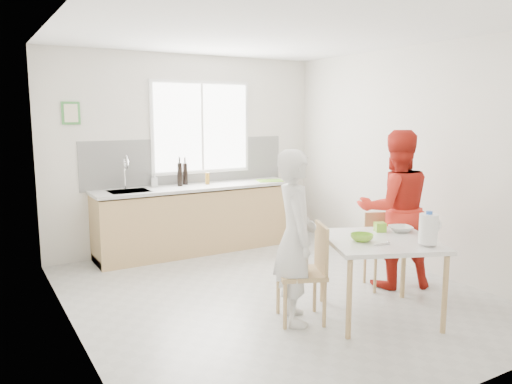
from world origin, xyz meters
TOP-DOWN VIEW (x-y plane):
  - ground at (0.00, 0.00)m, footprint 4.50×4.50m
  - room_shell at (0.00, 0.00)m, footprint 4.50×4.50m
  - window at (0.20, 2.23)m, footprint 1.50×0.06m
  - backsplash at (0.00, 2.24)m, footprint 3.00×0.02m
  - picture_frame at (-1.55, 2.23)m, footprint 0.22×0.03m
  - kitchen_counter at (-0.00, 1.95)m, footprint 2.84×0.64m
  - dining_table at (0.54, -0.99)m, footprint 1.28×1.28m
  - chair_left at (-0.09, -0.73)m, footprint 0.55×0.55m
  - chair_far at (1.18, -0.38)m, footprint 0.49×0.49m
  - person_white at (-0.20, -0.68)m, footprint 0.58×0.68m
  - person_red at (1.29, -0.43)m, footprint 1.03×0.93m
  - bowl_green at (0.34, -0.96)m, footprint 0.27×0.27m
  - bowl_white at (0.91, -0.88)m, footprint 0.29×0.29m
  - milk_jug at (0.73, -1.38)m, footprint 0.22×0.16m
  - green_box at (0.74, -0.77)m, footprint 0.13×0.13m
  - spoon at (0.38, -1.16)m, footprint 0.16×0.02m
  - cutting_board at (1.10, 1.83)m, footprint 0.41×0.34m
  - wine_bottle_a at (-0.22, 2.03)m, footprint 0.07×0.07m
  - wine_bottle_b at (-0.10, 2.13)m, footprint 0.07×0.07m
  - jar_amber at (0.17, 2.00)m, footprint 0.06×0.06m
  - soap_bottle at (-0.54, 2.14)m, footprint 0.10×0.11m

SIDE VIEW (x-z plane):
  - ground at x=0.00m, z-range 0.00..0.00m
  - kitchen_counter at x=0.00m, z-range -0.27..1.10m
  - chair_far at x=1.18m, z-range 0.04..0.85m
  - chair_left at x=-0.09m, z-range 0.05..0.95m
  - dining_table at x=0.54m, z-range 0.30..1.05m
  - spoon at x=0.38m, z-range 0.75..0.76m
  - bowl_white at x=0.91m, z-range 0.75..0.80m
  - bowl_green at x=0.34m, z-range 0.75..0.81m
  - green_box at x=0.74m, z-range 0.75..0.84m
  - person_white at x=-0.20m, z-range 0.00..1.59m
  - person_red at x=1.29m, z-range 0.00..1.73m
  - milk_jug at x=0.73m, z-range 0.76..1.05m
  - cutting_board at x=1.10m, z-range 0.92..0.93m
  - jar_amber at x=0.17m, z-range 0.92..1.08m
  - soap_bottle at x=-0.54m, z-range 0.92..1.10m
  - wine_bottle_b at x=-0.10m, z-range 0.92..1.22m
  - wine_bottle_a at x=-0.22m, z-range 0.92..1.24m
  - backsplash at x=0.00m, z-range 0.90..1.55m
  - room_shell at x=0.00m, z-range -0.61..3.89m
  - window at x=0.20m, z-range 1.05..2.35m
  - picture_frame at x=-1.55m, z-range 1.76..2.04m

